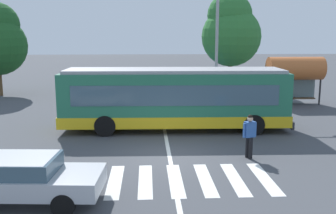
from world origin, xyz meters
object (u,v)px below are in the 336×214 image
Objects in this scene: pedestrian_crossing_street at (250,134)px; twin_arm_street_lamp at (217,26)px; foreground_sedan at (21,177)px; parked_car_teal at (138,84)px; parked_car_blue at (206,84)px; city_transit_bus at (174,99)px; parked_car_white at (239,83)px; background_tree_right at (231,30)px; parked_car_black at (105,84)px; bus_stop_shelter at (295,69)px; parked_car_silver at (173,83)px.

twin_arm_street_lamp reaches higher than pedestrian_crossing_street.
foreground_sedan is 1.01× the size of parked_car_teal.
pedestrian_crossing_street reaches higher than parked_car_blue.
city_transit_bus is 5.39m from pedestrian_crossing_street.
pedestrian_crossing_street reaches higher than parked_car_white.
background_tree_right is at bearing 64.10° from foreground_sedan.
parked_car_black is (-4.78, 12.44, -0.82)m from city_transit_bus.
twin_arm_street_lamp reaches higher than parked_car_black.
pedestrian_crossing_street is at bearing 25.97° from foreground_sedan.
parked_car_black is at bearing 156.30° from bus_stop_shelter.
bus_stop_shelter is at bearing -47.19° from parked_car_blue.
bus_stop_shelter reaches higher than parked_car_silver.
city_transit_bus is 1.32× the size of twin_arm_street_lamp.
parked_car_black is (0.14, 20.79, 0.00)m from foreground_sedan.
parked_car_silver is (0.78, 12.77, -0.82)m from city_transit_bus.
parked_car_blue is at bearing 132.81° from bus_stop_shelter.
city_transit_bus reaches higher than foreground_sedan.
background_tree_right reaches higher than parked_car_white.
parked_car_blue is 7.07m from twin_arm_street_lamp.
background_tree_right is at bearing 27.25° from parked_car_blue.
parked_car_white is at bearing 111.86° from bus_stop_shelter.
parked_car_blue is at bearing 74.36° from city_transit_bus.
pedestrian_crossing_street is 8.32m from foreground_sedan.
background_tree_right is at bearing 4.66° from parked_car_black.
parked_car_teal is 1.01× the size of parked_car_blue.
parked_car_teal is 12.20m from bus_stop_shelter.
background_tree_right reaches higher than parked_car_black.
bus_stop_shelter is (7.81, -6.20, 1.65)m from parked_car_silver.
parked_car_black is 0.57× the size of background_tree_right.
pedestrian_crossing_street reaches higher than foreground_sedan.
background_tree_right reaches higher than city_transit_bus.
parked_car_black is (-7.34, 17.15, -0.20)m from pedestrian_crossing_street.
parked_car_blue is (3.41, 12.17, -0.82)m from city_transit_bus.
parked_car_white is at bearing -51.49° from background_tree_right.
bus_stop_shelter reaches higher than parked_car_white.
parked_car_silver is 0.56× the size of background_tree_right.
background_tree_right is at bearing 6.12° from parked_car_silver.
parked_car_blue is 0.56× the size of background_tree_right.
city_transit_bus is at bearing -93.49° from parked_car_silver.
parked_car_silver is 7.94m from twin_arm_street_lamp.
background_tree_right is (10.36, 0.85, 4.28)m from parked_car_black.
pedestrian_crossing_street reaches higher than parked_car_black.
bus_stop_shelter is 6.03m from twin_arm_street_lamp.
parked_car_black is at bearing 89.60° from foreground_sedan.
parked_car_teal is at bearing -178.28° from parked_car_white.
foreground_sedan is 22.14m from parked_car_blue.
bus_stop_shelter is at bearing -65.87° from background_tree_right.
pedestrian_crossing_street is 17.58m from parked_car_white.
city_transit_bus is 12.45m from parked_car_teal.
pedestrian_crossing_street is 0.20× the size of twin_arm_street_lamp.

